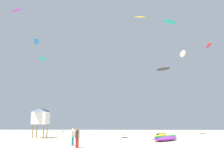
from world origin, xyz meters
The scene contains 15 objects.
ground_plane centered at (0.00, 0.00, 0.00)m, with size 120.00×120.00×0.00m, color beige.
person_foreground centered at (-2.55, 7.00, 0.97)m, with size 0.44×0.41×1.66m.
person_midground centered at (-3.36, 8.94, 0.92)m, with size 0.36×0.52×1.57m.
kite_grounded_near centered at (6.29, 14.96, 0.30)m, with size 4.36×4.89×0.63m.
kite_grounded_mid centered at (7.04, 22.78, 0.28)m, with size 3.30×5.06×0.63m.
kite_grounded_far centered at (1.49, 21.42, 0.21)m, with size 1.35×3.72×0.46m.
lifeguard_tower centered at (-10.29, 19.33, 3.05)m, with size 2.30×2.30×4.15m.
kite_aloft_0 centered at (13.14, 40.78, 27.01)m, with size 3.96×2.98×0.64m.
kite_aloft_2 centered at (20.39, 35.89, 18.97)m, with size 1.55×3.77×0.78m.
kite_aloft_3 centered at (-13.09, 15.58, 17.25)m, with size 2.16×1.53×0.37m.
kite_aloft_4 centered at (-20.58, 41.44, 22.68)m, with size 2.90×4.50×0.84m.
kite_aloft_5 centered at (13.45, 31.68, 15.79)m, with size 2.29×4.62×0.83m.
kite_aloft_6 centered at (4.94, 29.78, 22.97)m, with size 2.37×1.04×0.44m.
kite_aloft_7 centered at (10.09, 35.29, 13.56)m, with size 3.25×2.72×0.68m.
kite_aloft_8 centered at (-18.51, 41.21, 17.91)m, with size 1.47×4.16×0.44m.
Camera 1 is at (1.26, -12.18, 2.02)m, focal length 36.00 mm.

